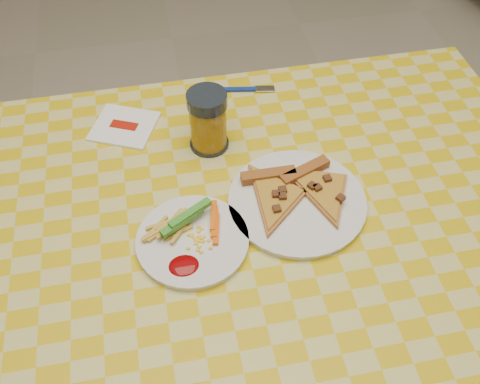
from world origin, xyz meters
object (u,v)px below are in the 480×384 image
plate_right (297,202)px  drink_glass (208,121)px  plate_left (193,241)px  table (241,245)px

plate_right → drink_glass: bearing=125.4°
plate_left → plate_right: (0.21, 0.05, 0.00)m
table → drink_glass: (-0.02, 0.21, 0.14)m
table → plate_left: 0.13m
table → drink_glass: size_ratio=9.66×
table → plate_right: size_ratio=5.00×
table → drink_glass: bearing=96.5°
table → drink_glass: 0.26m
table → drink_glass: drink_glass is taller
plate_left → plate_right: bearing=13.9°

